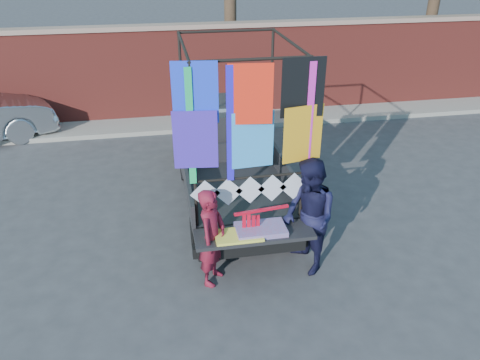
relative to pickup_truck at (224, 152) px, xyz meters
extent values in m
plane|color=#38383A|center=(0.08, -2.47, -0.83)|extent=(90.00, 90.00, 0.00)
cube|color=maroon|center=(0.08, 4.53, 0.42)|extent=(30.00, 0.35, 2.50)
cube|color=gray|center=(0.08, 4.53, 1.72)|extent=(30.00, 0.45, 0.12)
cube|color=gray|center=(0.08, 3.83, -0.77)|extent=(30.00, 1.20, 0.12)
cylinder|color=#38281C|center=(1.08, 5.73, 1.90)|extent=(0.36, 0.36, 5.46)
cylinder|color=#38281C|center=(7.58, 5.73, 1.45)|extent=(0.36, 0.36, 4.55)
cylinder|color=black|center=(-0.77, 0.58, -0.50)|extent=(0.22, 0.65, 0.65)
cylinder|color=black|center=(-0.77, -2.07, -0.50)|extent=(0.22, 0.65, 0.65)
cylinder|color=black|center=(0.77, 0.58, -0.50)|extent=(0.22, 0.65, 0.65)
cylinder|color=black|center=(0.77, -2.07, -0.50)|extent=(0.22, 0.65, 0.65)
cube|color=black|center=(0.00, -0.79, -0.34)|extent=(1.67, 4.14, 0.30)
cube|color=black|center=(0.00, -1.53, -0.06)|extent=(1.77, 2.26, 0.10)
cube|color=black|center=(-0.87, -1.53, 0.16)|extent=(0.06, 2.26, 0.44)
cube|color=black|center=(0.87, -1.53, 0.16)|extent=(0.06, 2.26, 0.44)
cube|color=black|center=(0.00, -0.42, 0.16)|extent=(1.77, 0.06, 0.44)
cube|color=black|center=(0.00, 0.53, 0.20)|extent=(1.77, 1.58, 1.23)
cube|color=#8C9EAD|center=(0.00, 0.09, 0.60)|extent=(1.58, 0.06, 0.54)
cube|color=#8C9EAD|center=(0.00, 1.27, 0.40)|extent=(1.58, 0.10, 0.69)
cube|color=black|center=(0.00, 1.62, -0.04)|extent=(1.72, 0.89, 0.54)
cube|color=black|center=(0.00, -2.91, -0.04)|extent=(1.77, 0.54, 0.06)
cube|color=black|center=(0.00, -2.69, -0.42)|extent=(1.82, 0.15, 0.18)
cylinder|color=black|center=(-0.81, -2.57, 1.22)|extent=(0.05, 0.05, 2.46)
cylinder|color=black|center=(-0.81, -0.50, 1.22)|extent=(0.05, 0.05, 2.46)
cylinder|color=black|center=(0.81, -2.57, 1.22)|extent=(0.05, 0.05, 2.46)
cylinder|color=black|center=(0.81, -0.50, 1.22)|extent=(0.05, 0.05, 2.46)
cylinder|color=black|center=(0.00, -2.57, 2.45)|extent=(1.67, 0.04, 0.04)
cylinder|color=black|center=(0.00, -0.50, 2.45)|extent=(1.67, 0.04, 0.04)
cylinder|color=black|center=(-0.81, -1.53, 2.45)|extent=(0.04, 2.12, 0.04)
cylinder|color=black|center=(0.81, -1.53, 2.45)|extent=(0.04, 2.12, 0.04)
cylinder|color=black|center=(0.00, -2.57, 0.73)|extent=(1.67, 0.04, 0.04)
cube|color=#1C3DFF|center=(-0.74, -2.59, 2.01)|extent=(0.61, 0.01, 0.84)
cube|color=#F92A15|center=(0.00, -2.63, 2.01)|extent=(0.61, 0.01, 0.84)
cube|color=black|center=(0.74, -2.59, 2.01)|extent=(0.61, 0.01, 0.84)
cube|color=#4026C0|center=(-0.74, -2.63, 1.37)|extent=(0.61, 0.01, 0.84)
cube|color=#35A2FF|center=(0.00, -2.59, 1.37)|extent=(0.61, 0.01, 0.84)
cube|color=#EFA41C|center=(0.74, -2.63, 1.37)|extent=(0.61, 0.01, 0.84)
cube|color=#18C167|center=(-0.84, -2.61, 1.56)|extent=(0.10, 0.01, 1.67)
cube|color=#E025BF|center=(0.84, -2.61, 1.56)|extent=(0.10, 0.01, 1.67)
cube|color=#241AF0|center=(-0.30, -2.61, 1.56)|extent=(0.10, 0.01, 1.67)
cube|color=silver|center=(-0.67, -2.60, 0.53)|extent=(0.45, 0.01, 0.45)
cube|color=silver|center=(-0.33, -2.60, 0.53)|extent=(0.45, 0.01, 0.45)
cube|color=silver|center=(0.00, -2.60, 0.53)|extent=(0.45, 0.01, 0.45)
cube|color=silver|center=(0.33, -2.60, 0.53)|extent=(0.45, 0.01, 0.45)
cube|color=silver|center=(0.67, -2.60, 0.53)|extent=(0.45, 0.01, 0.45)
cube|color=#D32F46|center=(0.10, -2.91, 0.03)|extent=(0.74, 0.44, 0.08)
cube|color=#EBE74A|center=(-0.25, -2.98, 0.01)|extent=(0.69, 0.39, 0.04)
imported|color=maroon|center=(-0.62, -2.88, -0.05)|extent=(0.60, 0.68, 1.56)
imported|color=black|center=(0.86, -2.83, 0.10)|extent=(0.86, 1.02, 1.86)
cube|color=red|center=(0.12, -2.86, 0.32)|extent=(0.84, 0.15, 0.04)
cube|color=red|center=(-0.15, -2.88, 0.06)|extent=(0.05, 0.02, 0.48)
cube|color=red|center=(-0.08, -2.88, 0.04)|extent=(0.05, 0.02, 0.48)
cube|color=red|center=(-0.01, -2.88, 0.02)|extent=(0.05, 0.02, 0.48)
cube|color=red|center=(0.07, -2.88, 0.00)|extent=(0.05, 0.02, 0.48)
camera|label=1|loc=(-1.24, -8.53, 3.88)|focal=35.00mm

